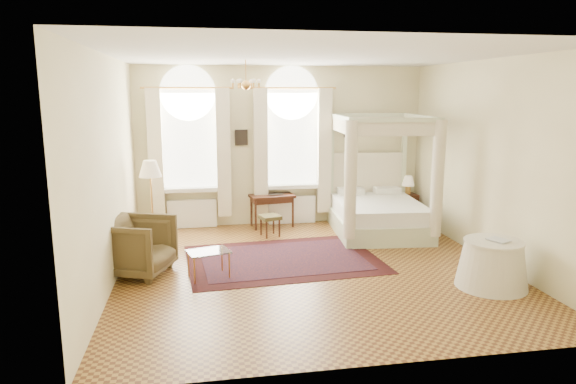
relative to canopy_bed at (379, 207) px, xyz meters
name	(u,v)px	position (x,y,z in m)	size (l,w,h in m)	color
ground	(312,269)	(-1.75, -1.84, -0.53)	(6.00, 6.00, 0.00)	olive
room_walls	(313,145)	(-1.75, -1.84, 1.45)	(6.00, 6.00, 6.00)	#FFF6C2
window_left	(190,157)	(-3.65, 1.03, 0.96)	(1.62, 0.27, 3.29)	white
window_right	(292,154)	(-1.55, 1.03, 0.96)	(1.62, 0.27, 3.29)	white
chandelier	(246,84)	(-2.65, -0.64, 2.38)	(0.51, 0.45, 0.50)	#C38C41
wall_pictures	(286,135)	(-1.67, 1.13, 1.36)	(2.54, 0.03, 0.39)	black
canopy_bed	(379,207)	(0.00, 0.00, 0.00)	(1.94, 2.30, 2.33)	beige
nightstand	(406,207)	(0.95, 0.86, -0.23)	(0.42, 0.38, 0.60)	#3E1C11
nightstand_lamp	(408,182)	(0.97, 0.87, 0.33)	(0.27, 0.27, 0.40)	#C38C41
writing_desk	(272,199)	(-2.01, 0.86, 0.05)	(0.96, 0.59, 0.68)	#3E1C11
laptop	(275,194)	(-1.94, 0.86, 0.16)	(0.31, 0.20, 0.02)	black
stool	(270,219)	(-2.15, 0.15, -0.18)	(0.45, 0.45, 0.42)	#453E1D
armchair	(137,246)	(-4.45, -1.62, -0.08)	(0.95, 0.98, 0.89)	#493A1F
coffee_table	(208,254)	(-3.38, -1.96, -0.15)	(0.71, 0.58, 0.42)	silver
floor_lamp	(150,173)	(-4.35, -0.06, 0.81)	(0.40, 0.40, 1.57)	#C38C41
oriental_rug	(283,259)	(-2.14, -1.30, -0.52)	(3.32, 2.50, 0.01)	#390D0F
side_table	(492,264)	(0.63, -3.03, -0.19)	(1.01, 1.01, 0.69)	white
book	(494,241)	(0.58, -3.10, 0.17)	(0.21, 0.29, 0.03)	black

